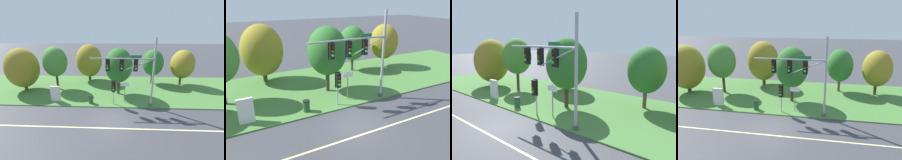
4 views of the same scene
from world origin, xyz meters
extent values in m
plane|color=#3D3D42|center=(0.00, 0.00, 0.00)|extent=(160.00, 160.00, 0.00)
cube|color=beige|center=(0.00, -1.20, 0.00)|extent=(36.00, 0.16, 0.01)
cube|color=#477A38|center=(0.00, 8.25, 0.05)|extent=(48.00, 11.50, 0.10)
cylinder|color=#9EA0A5|center=(4.38, 2.96, 3.89)|extent=(0.22, 0.22, 7.59)
cylinder|color=#4C4C51|center=(4.38, 2.96, 0.25)|extent=(0.40, 0.40, 0.30)
cylinder|color=#9EA0A5|center=(1.00, 2.96, 5.54)|extent=(6.76, 0.14, 0.14)
cylinder|color=#9EA0A5|center=(2.69, 2.96, 4.84)|extent=(3.41, 0.08, 1.47)
cube|color=black|center=(2.49, 2.96, 4.81)|extent=(0.34, 0.28, 1.22)
cube|color=black|center=(2.49, 3.12, 4.81)|extent=(0.46, 0.04, 1.34)
sphere|color=#4C0C0C|center=(2.49, 2.78, 5.11)|extent=(0.22, 0.22, 0.22)
sphere|color=#51420C|center=(2.49, 2.78, 4.81)|extent=(0.22, 0.22, 0.22)
sphere|color=green|center=(2.49, 2.78, 4.51)|extent=(0.22, 0.22, 0.22)
cube|color=black|center=(1.00, 2.96, 4.81)|extent=(0.34, 0.28, 1.22)
cube|color=black|center=(1.00, 3.12, 4.81)|extent=(0.46, 0.04, 1.34)
sphere|color=#4C0C0C|center=(1.00, 2.78, 5.11)|extent=(0.22, 0.22, 0.22)
sphere|color=#51420C|center=(1.00, 2.78, 4.81)|extent=(0.22, 0.22, 0.22)
sphere|color=green|center=(1.00, 2.78, 4.51)|extent=(0.22, 0.22, 0.22)
cube|color=black|center=(-0.49, 2.96, 4.81)|extent=(0.34, 0.28, 1.22)
cube|color=black|center=(-0.49, 3.12, 4.81)|extent=(0.46, 0.04, 1.34)
sphere|color=#4C0C0C|center=(-0.49, 2.78, 5.11)|extent=(0.22, 0.22, 0.22)
sphere|color=#51420C|center=(-0.49, 2.78, 4.81)|extent=(0.22, 0.22, 0.22)
sphere|color=green|center=(-0.49, 2.78, 4.51)|extent=(0.22, 0.22, 0.22)
cube|color=#196B33|center=(2.49, 2.91, 5.76)|extent=(1.10, 0.04, 0.28)
cylinder|color=#9EA0A5|center=(0.14, 3.27, 1.50)|extent=(0.12, 0.12, 2.81)
cube|color=black|center=(0.14, 3.07, 2.35)|extent=(0.34, 0.28, 1.22)
cube|color=black|center=(0.14, 3.23, 2.35)|extent=(0.46, 0.04, 1.34)
sphere|color=#4C0C0C|center=(0.14, 2.89, 2.65)|extent=(0.22, 0.22, 0.22)
sphere|color=#51420C|center=(0.14, 2.89, 2.35)|extent=(0.22, 0.22, 0.22)
sphere|color=green|center=(0.14, 2.89, 2.05)|extent=(0.22, 0.22, 0.22)
cylinder|color=slate|center=(1.42, 3.81, 1.36)|extent=(0.08, 0.08, 2.52)
cube|color=white|center=(1.42, 3.78, 2.36)|extent=(0.95, 0.03, 0.43)
cylinder|color=#4C3823|center=(-12.57, 7.00, 1.12)|extent=(0.44, 0.44, 2.04)
ellipsoid|color=olive|center=(-12.57, 7.00, 3.34)|extent=(4.37, 4.37, 5.46)
cylinder|color=#423021|center=(-8.23, 7.77, 1.64)|extent=(0.34, 0.34, 3.07)
ellipsoid|color=#478433|center=(-8.23, 7.77, 4.10)|extent=(3.36, 3.36, 4.19)
cylinder|color=#4C3823|center=(-4.18, 11.65, 1.21)|extent=(0.42, 0.42, 2.23)
ellipsoid|color=olive|center=(-4.18, 11.65, 3.50)|extent=(4.24, 4.24, 5.31)
cylinder|color=#423021|center=(0.68, 6.32, 1.55)|extent=(0.36, 0.36, 2.91)
ellipsoid|color=#2D6B28|center=(0.68, 6.32, 4.00)|extent=(3.59, 3.59, 4.49)
cylinder|color=brown|center=(6.02, 10.68, 1.34)|extent=(0.32, 0.32, 2.48)
ellipsoid|color=#2D6B28|center=(6.02, 10.68, 3.46)|extent=(3.23, 3.23, 4.04)
cylinder|color=#423021|center=(10.33, 10.18, 1.25)|extent=(0.35, 0.35, 2.30)
ellipsoid|color=olive|center=(10.33, 10.18, 3.36)|extent=(3.47, 3.47, 4.34)
cube|color=silver|center=(-6.90, 3.73, 1.05)|extent=(1.10, 0.24, 1.90)
cube|color=#4C4C51|center=(-7.30, 3.73, 0.15)|extent=(0.10, 0.20, 0.10)
cube|color=#4C4C51|center=(-6.50, 3.73, 0.15)|extent=(0.10, 0.20, 0.10)
cylinder|color=#234C28|center=(-2.55, 3.37, 0.53)|extent=(0.52, 0.52, 0.85)
cylinder|color=black|center=(-2.55, 3.37, 0.99)|extent=(0.56, 0.56, 0.08)
camera|label=1|loc=(0.66, -12.47, 8.46)|focal=24.00mm
camera|label=2|loc=(-7.45, -11.32, 8.53)|focal=35.00mm
camera|label=3|loc=(12.90, -7.94, 6.07)|focal=35.00mm
camera|label=4|loc=(4.56, -16.50, 9.35)|focal=35.00mm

